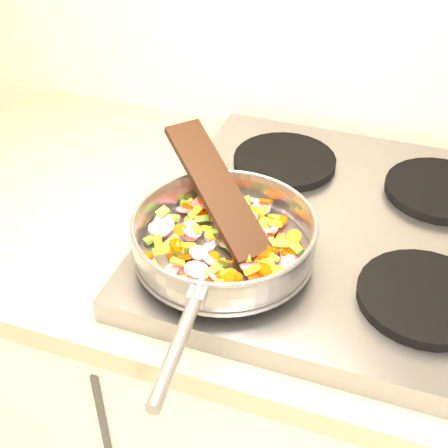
% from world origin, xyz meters
% --- Properties ---
extents(cooktop, '(0.60, 0.60, 0.04)m').
position_xyz_m(cooktop, '(-0.70, 1.67, 0.92)').
color(cooktop, '#939399').
rests_on(cooktop, counter_top).
extents(grate_fl, '(0.19, 0.19, 0.02)m').
position_xyz_m(grate_fl, '(-0.84, 1.52, 0.95)').
color(grate_fl, black).
rests_on(grate_fl, cooktop).
extents(grate_fr, '(0.19, 0.19, 0.02)m').
position_xyz_m(grate_fr, '(-0.56, 1.52, 0.95)').
color(grate_fr, black).
rests_on(grate_fr, cooktop).
extents(grate_bl, '(0.19, 0.19, 0.02)m').
position_xyz_m(grate_bl, '(-0.84, 1.81, 0.95)').
color(grate_bl, black).
rests_on(grate_bl, cooktop).
extents(grate_br, '(0.19, 0.19, 0.02)m').
position_xyz_m(grate_br, '(-0.56, 1.81, 0.95)').
color(grate_br, black).
rests_on(grate_br, cooktop).
extents(saute_pan, '(0.32, 0.48, 0.06)m').
position_xyz_m(saute_pan, '(-0.85, 1.51, 0.99)').
color(saute_pan, '#9E9EA5').
rests_on(saute_pan, grate_fl).
extents(vegetable_heap, '(0.25, 0.25, 0.04)m').
position_xyz_m(vegetable_heap, '(-0.85, 1.51, 0.98)').
color(vegetable_heap, yellow).
rests_on(vegetable_heap, saute_pan).
extents(wooden_spatula, '(0.22, 0.21, 0.11)m').
position_xyz_m(wooden_spatula, '(-0.89, 1.57, 1.03)').
color(wooden_spatula, black).
rests_on(wooden_spatula, saute_pan).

